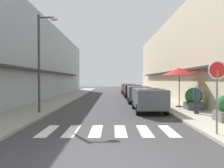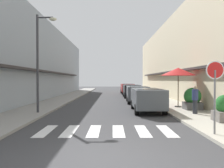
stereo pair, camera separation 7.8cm
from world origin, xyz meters
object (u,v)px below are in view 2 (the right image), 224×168
at_px(parked_car_near, 148,97).
at_px(parked_car_distant, 128,88).
at_px(street_lamp, 41,53).
at_px(cafe_umbrella, 179,72).
at_px(planter_midblock, 193,99).
at_px(parked_car_far, 132,89).
at_px(round_street_sign, 215,78).
at_px(parked_car_mid, 138,92).
at_px(pedestrian_walking_near, 196,99).

xyz_separation_m(parked_car_near, parked_car_distant, (0.00, 18.95, 0.00)).
bearing_deg(street_lamp, cafe_umbrella, 17.46).
bearing_deg(street_lamp, planter_midblock, 8.43).
relative_size(parked_car_far, street_lamp, 0.79).
bearing_deg(street_lamp, round_street_sign, -35.06).
bearing_deg(planter_midblock, street_lamp, -171.57).
relative_size(parked_car_far, round_street_sign, 1.76).
height_order(parked_car_mid, street_lamp, street_lamp).
bearing_deg(street_lamp, parked_car_far, 64.17).
bearing_deg(cafe_umbrella, parked_car_distant, 97.95).
bearing_deg(parked_car_mid, street_lamp, -132.34).
relative_size(parked_car_distant, planter_midblock, 3.24).
distance_m(parked_car_far, cafe_umbrella, 10.79).
distance_m(cafe_umbrella, planter_midblock, 2.32).
height_order(parked_car_far, parked_car_distant, same).
xyz_separation_m(parked_car_mid, planter_midblock, (2.95, -5.60, -0.13)).
xyz_separation_m(parked_car_near, parked_car_far, (0.00, 12.02, 0.00)).
bearing_deg(planter_midblock, pedestrian_walking_near, -105.17).
height_order(round_street_sign, pedestrian_walking_near, round_street_sign).
relative_size(parked_car_near, planter_midblock, 3.19).
distance_m(parked_car_mid, planter_midblock, 6.33).
xyz_separation_m(parked_car_distant, street_lamp, (-6.36, -20.08, 2.64)).
relative_size(parked_car_near, parked_car_mid, 0.99).
height_order(round_street_sign, street_lamp, street_lamp).
xyz_separation_m(parked_car_far, pedestrian_walking_near, (2.43, -13.67, 0.02)).
xyz_separation_m(street_lamp, pedestrian_walking_near, (8.80, -0.52, -2.61)).
height_order(parked_car_distant, round_street_sign, round_street_sign).
height_order(parked_car_mid, cafe_umbrella, cafe_umbrella).
height_order(parked_car_mid, parked_car_distant, same).
distance_m(parked_car_near, cafe_umbrella, 3.36).
bearing_deg(parked_car_far, round_street_sign, -85.79).
bearing_deg(parked_car_mid, cafe_umbrella, -60.19).
bearing_deg(parked_car_distant, street_lamp, -107.58).
relative_size(parked_car_mid, street_lamp, 0.79).
bearing_deg(pedestrian_walking_near, parked_car_far, 14.40).
relative_size(parked_car_distant, street_lamp, 0.80).
height_order(parked_car_near, parked_car_mid, same).
bearing_deg(cafe_umbrella, planter_midblock, -68.91).
bearing_deg(parked_car_near, parked_car_mid, 90.00).
bearing_deg(cafe_umbrella, parked_car_mid, 119.81).
xyz_separation_m(parked_car_distant, round_street_sign, (1.37, -25.50, 1.15)).
relative_size(parked_car_near, street_lamp, 0.78).
distance_m(parked_car_near, street_lamp, 6.98).
bearing_deg(parked_car_far, parked_car_distant, 90.00).
bearing_deg(parked_car_near, parked_car_distant, 90.00).
bearing_deg(round_street_sign, pedestrian_walking_near, 77.70).
xyz_separation_m(round_street_sign, pedestrian_walking_near, (1.07, 4.90, -1.13)).
height_order(parked_car_near, pedestrian_walking_near, pedestrian_walking_near).
height_order(parked_car_mid, pedestrian_walking_near, pedestrian_walking_near).
xyz_separation_m(parked_car_far, round_street_sign, (1.37, -18.57, 1.15)).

